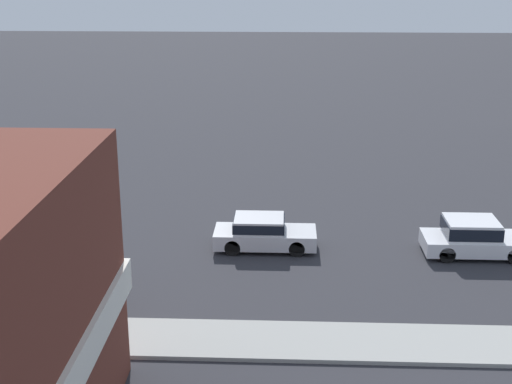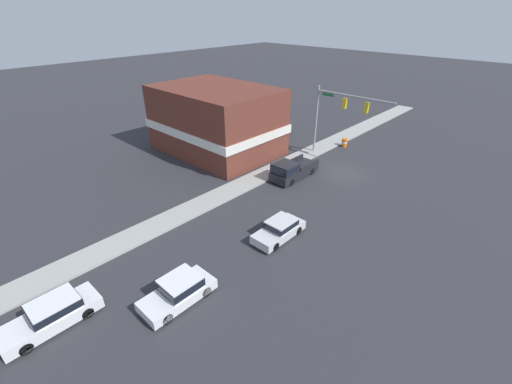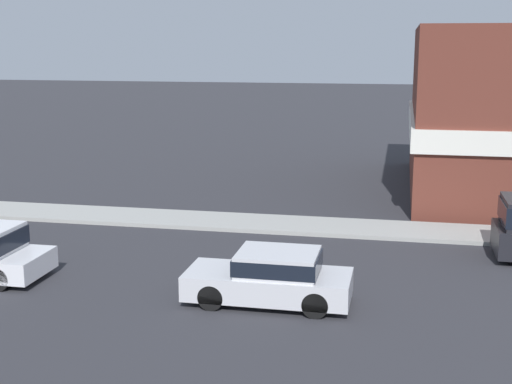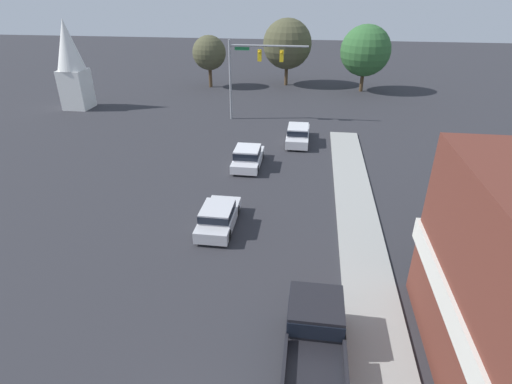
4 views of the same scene
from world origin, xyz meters
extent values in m
cylinder|color=black|center=(-2.91, 14.31, 0.33)|extent=(0.22, 0.66, 0.66)
cylinder|color=black|center=(-1.33, 14.31, 0.33)|extent=(0.22, 0.66, 0.66)
cylinder|color=black|center=(-2.91, 11.67, 0.33)|extent=(0.22, 0.66, 0.66)
cylinder|color=black|center=(-1.33, 11.67, 0.33)|extent=(0.22, 0.66, 0.66)
cube|color=silver|center=(-2.12, 12.99, 0.50)|extent=(1.80, 4.26, 0.64)
cube|color=silver|center=(-2.12, 12.74, 1.11)|extent=(1.66, 2.05, 0.57)
cube|color=black|center=(-2.12, 12.74, 1.11)|extent=(1.67, 2.13, 0.40)
cylinder|color=black|center=(-0.98, 20.34, 0.33)|extent=(0.22, 0.66, 0.66)
camera|label=1|loc=(25.74, 13.82, 11.52)|focal=50.00mm
camera|label=2|loc=(-14.91, 29.14, 15.06)|focal=24.00mm
camera|label=3|loc=(-19.36, 9.75, 6.62)|focal=50.00mm
camera|label=4|loc=(2.59, -5.65, 12.17)|focal=28.00mm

